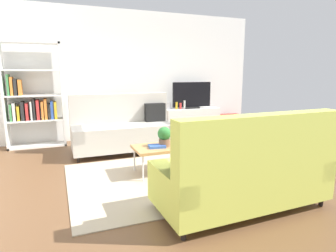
{
  "coord_description": "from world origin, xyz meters",
  "views": [
    {
      "loc": [
        -1.57,
        -3.8,
        1.49
      ],
      "look_at": [
        0.08,
        0.39,
        0.65
      ],
      "focal_mm": 30.28,
      "sensor_mm": 36.0,
      "label": 1
    }
  ],
  "objects_px": {
    "couch_green": "(244,171)",
    "vase_0": "(169,106)",
    "bottle_0": "(176,106)",
    "couch_beige": "(124,129)",
    "storage_trunk": "(231,123)",
    "table_book_0": "(157,146)",
    "bookshelf": "(32,99)",
    "potted_plant": "(164,136)",
    "tv": "(192,96)",
    "bottle_1": "(180,106)",
    "bottle_2": "(184,105)",
    "tv_console": "(191,121)",
    "coffee_table": "(170,147)"
  },
  "relations": [
    {
      "from": "bottle_1",
      "to": "bottle_2",
      "type": "relative_size",
      "value": 0.73
    },
    {
      "from": "couch_green",
      "to": "vase_0",
      "type": "bearing_deg",
      "value": 78.94
    },
    {
      "from": "potted_plant",
      "to": "bottle_2",
      "type": "xyz_separation_m",
      "value": [
        1.43,
        2.39,
        0.17
      ]
    },
    {
      "from": "coffee_table",
      "to": "bookshelf",
      "type": "xyz_separation_m",
      "value": [
        -2.0,
        2.44,
        0.58
      ]
    },
    {
      "from": "tv_console",
      "to": "tv",
      "type": "height_order",
      "value": "tv"
    },
    {
      "from": "couch_beige",
      "to": "vase_0",
      "type": "bearing_deg",
      "value": -141.77
    },
    {
      "from": "couch_beige",
      "to": "potted_plant",
      "type": "distance_m",
      "value": 1.46
    },
    {
      "from": "couch_beige",
      "to": "tv",
      "type": "bearing_deg",
      "value": -152.79
    },
    {
      "from": "vase_0",
      "to": "table_book_0",
      "type": "bearing_deg",
      "value": -115.21
    },
    {
      "from": "couch_green",
      "to": "bottle_1",
      "type": "relative_size",
      "value": 12.75
    },
    {
      "from": "tv_console",
      "to": "tv",
      "type": "relative_size",
      "value": 1.4
    },
    {
      "from": "potted_plant",
      "to": "tv_console",
      "type": "bearing_deg",
      "value": 56.06
    },
    {
      "from": "coffee_table",
      "to": "vase_0",
      "type": "xyz_separation_m",
      "value": [
        0.96,
        2.47,
        0.33
      ]
    },
    {
      "from": "tv",
      "to": "vase_0",
      "type": "relative_size",
      "value": 6.23
    },
    {
      "from": "couch_beige",
      "to": "tv_console",
      "type": "distance_m",
      "value": 2.17
    },
    {
      "from": "tv",
      "to": "vase_0",
      "type": "height_order",
      "value": "tv"
    },
    {
      "from": "tv",
      "to": "bottle_1",
      "type": "distance_m",
      "value": 0.39
    },
    {
      "from": "vase_0",
      "to": "potted_plant",
      "type": "bearing_deg",
      "value": -113.05
    },
    {
      "from": "potted_plant",
      "to": "storage_trunk",
      "type": "bearing_deg",
      "value": 40.43
    },
    {
      "from": "bottle_2",
      "to": "potted_plant",
      "type": "bearing_deg",
      "value": -120.85
    },
    {
      "from": "couch_beige",
      "to": "potted_plant",
      "type": "bearing_deg",
      "value": 101.52
    },
    {
      "from": "coffee_table",
      "to": "potted_plant",
      "type": "height_order",
      "value": "potted_plant"
    },
    {
      "from": "bookshelf",
      "to": "bottle_1",
      "type": "height_order",
      "value": "bookshelf"
    },
    {
      "from": "tv",
      "to": "potted_plant",
      "type": "height_order",
      "value": "tv"
    },
    {
      "from": "couch_beige",
      "to": "bottle_1",
      "type": "relative_size",
      "value": 12.64
    },
    {
      "from": "bottle_0",
      "to": "couch_beige",
      "type": "bearing_deg",
      "value": -147.35
    },
    {
      "from": "tv_console",
      "to": "bottle_1",
      "type": "xyz_separation_m",
      "value": [
        -0.31,
        -0.04,
        0.4
      ]
    },
    {
      "from": "bottle_2",
      "to": "storage_trunk",
      "type": "bearing_deg",
      "value": -2.63
    },
    {
      "from": "bookshelf",
      "to": "table_book_0",
      "type": "relative_size",
      "value": 8.75
    },
    {
      "from": "bookshelf",
      "to": "vase_0",
      "type": "distance_m",
      "value": 2.97
    },
    {
      "from": "couch_green",
      "to": "bottle_1",
      "type": "height_order",
      "value": "couch_green"
    },
    {
      "from": "tv_console",
      "to": "bottle_2",
      "type": "height_order",
      "value": "bottle_2"
    },
    {
      "from": "couch_green",
      "to": "bottle_2",
      "type": "relative_size",
      "value": 9.31
    },
    {
      "from": "storage_trunk",
      "to": "bottle_0",
      "type": "xyz_separation_m",
      "value": [
        -1.52,
        0.06,
        0.51
      ]
    },
    {
      "from": "couch_green",
      "to": "vase_0",
      "type": "height_order",
      "value": "couch_green"
    },
    {
      "from": "storage_trunk",
      "to": "table_book_0",
      "type": "height_order",
      "value": "table_book_0"
    },
    {
      "from": "storage_trunk",
      "to": "potted_plant",
      "type": "distance_m",
      "value": 3.61
    },
    {
      "from": "bottle_2",
      "to": "coffee_table",
      "type": "bearing_deg",
      "value": -119.14
    },
    {
      "from": "coffee_table",
      "to": "storage_trunk",
      "type": "distance_m",
      "value": 3.52
    },
    {
      "from": "bookshelf",
      "to": "potted_plant",
      "type": "xyz_separation_m",
      "value": [
        1.9,
        -2.45,
        -0.4
      ]
    },
    {
      "from": "couch_beige",
      "to": "bottle_2",
      "type": "distance_m",
      "value": 1.99
    },
    {
      "from": "tv",
      "to": "tv_console",
      "type": "bearing_deg",
      "value": 90.0
    },
    {
      "from": "coffee_table",
      "to": "bottle_2",
      "type": "bearing_deg",
      "value": 60.86
    },
    {
      "from": "vase_0",
      "to": "bottle_0",
      "type": "relative_size",
      "value": 0.92
    },
    {
      "from": "tv_console",
      "to": "bottle_1",
      "type": "relative_size",
      "value": 9.31
    },
    {
      "from": "tv",
      "to": "vase_0",
      "type": "xyz_separation_m",
      "value": [
        -0.58,
        0.07,
        -0.23
      ]
    },
    {
      "from": "potted_plant",
      "to": "tv",
      "type": "bearing_deg",
      "value": 55.84
    },
    {
      "from": "couch_green",
      "to": "storage_trunk",
      "type": "xyz_separation_m",
      "value": [
        2.35,
        3.75,
        -0.23
      ]
    },
    {
      "from": "potted_plant",
      "to": "bottle_2",
      "type": "relative_size",
      "value": 1.42
    },
    {
      "from": "bookshelf",
      "to": "couch_green",
      "type": "bearing_deg",
      "value": -59.46
    }
  ]
}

